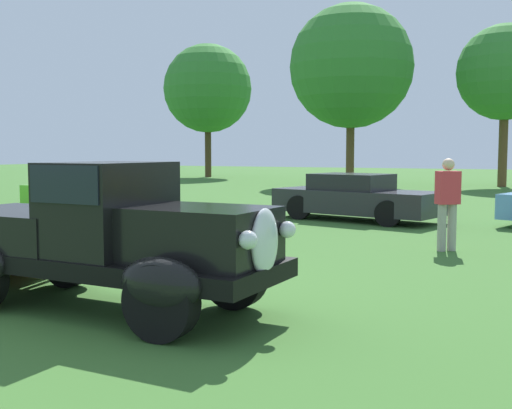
{
  "coord_description": "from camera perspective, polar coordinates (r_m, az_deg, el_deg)",
  "views": [
    {
      "loc": [
        4.96,
        -6.11,
        1.83
      ],
      "look_at": [
        0.93,
        2.58,
        1.02
      ],
      "focal_mm": 44.68,
      "sensor_mm": 36.0,
      "label": 1
    }
  ],
  "objects": [
    {
      "name": "feature_pickup_truck",
      "position": [
        7.51,
        -13.47,
        -2.66
      ],
      "size": [
        4.45,
        1.96,
        1.7
      ],
      "color": "black",
      "rests_on": "ground_plane"
    },
    {
      "name": "spectator_near_truck",
      "position": [
        12.08,
        16.77,
        0.29
      ],
      "size": [
        0.46,
        0.43,
        1.69
      ],
      "color": "#9E998E",
      "rests_on": "ground_plane"
    },
    {
      "name": "treeline_center",
      "position": [
        34.82,
        21.43,
        10.93
      ],
      "size": [
        4.8,
        4.8,
        8.14
      ],
      "color": "brown",
      "rests_on": "ground_plane"
    },
    {
      "name": "ground_plane",
      "position": [
        8.08,
        -13.97,
        -8.39
      ],
      "size": [
        120.0,
        120.0,
        0.0
      ],
      "primitive_type": "plane",
      "color": "#386628"
    },
    {
      "name": "treeline_far_left",
      "position": [
        44.35,
        -4.35,
        10.3
      ],
      "size": [
        6.02,
        6.02,
        9.08
      ],
      "color": "#47331E",
      "rests_on": "ground_plane"
    },
    {
      "name": "show_car_lime",
      "position": [
        19.57,
        -14.23,
        1.1
      ],
      "size": [
        4.37,
        1.87,
        1.22
      ],
      "color": "#60C62D",
      "rests_on": "ground_plane"
    },
    {
      "name": "show_car_charcoal",
      "position": [
        16.9,
        8.88,
        0.62
      ],
      "size": [
        4.63,
        2.69,
        1.22
      ],
      "color": "#28282D",
      "rests_on": "ground_plane"
    },
    {
      "name": "treeline_mid_left",
      "position": [
        35.09,
        8.52,
        12.12
      ],
      "size": [
        6.6,
        6.6,
        9.61
      ],
      "color": "brown",
      "rests_on": "ground_plane"
    }
  ]
}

